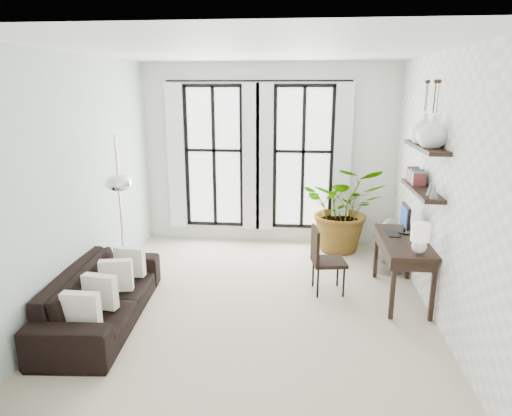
# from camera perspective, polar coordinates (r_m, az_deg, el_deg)

# --- Properties ---
(floor) EXTENTS (5.00, 5.00, 0.00)m
(floor) POSITION_cam_1_polar(r_m,az_deg,el_deg) (6.28, -0.06, -11.34)
(floor) COLOR #C3B79B
(floor) RESTS_ON ground
(ceiling) EXTENTS (5.00, 5.00, 0.00)m
(ceiling) POSITION_cam_1_polar(r_m,az_deg,el_deg) (5.65, -0.07, 19.18)
(ceiling) COLOR white
(ceiling) RESTS_ON wall_back
(wall_left) EXTENTS (0.00, 5.00, 5.00)m
(wall_left) POSITION_cam_1_polar(r_m,az_deg,el_deg) (6.38, -20.63, 3.30)
(wall_left) COLOR silver
(wall_left) RESTS_ON floor
(wall_right) EXTENTS (0.00, 5.00, 5.00)m
(wall_right) POSITION_cam_1_polar(r_m,az_deg,el_deg) (5.97, 21.97, 2.43)
(wall_right) COLOR white
(wall_right) RESTS_ON floor
(wall_back) EXTENTS (4.50, 0.00, 4.50)m
(wall_back) POSITION_cam_1_polar(r_m,az_deg,el_deg) (8.21, 1.70, 6.65)
(wall_back) COLOR white
(wall_back) RESTS_ON floor
(windows) EXTENTS (3.26, 0.13, 2.65)m
(windows) POSITION_cam_1_polar(r_m,az_deg,el_deg) (8.16, 0.25, 6.32)
(windows) COLOR white
(windows) RESTS_ON wall_back
(wall_shelves) EXTENTS (0.25, 1.30, 0.60)m
(wall_shelves) POSITION_cam_1_polar(r_m,az_deg,el_deg) (6.20, 20.08, 4.24)
(wall_shelves) COLOR black
(wall_shelves) RESTS_ON wall_right
(sofa) EXTENTS (1.05, 2.34, 0.67)m
(sofa) POSITION_cam_1_polar(r_m,az_deg,el_deg) (5.93, -18.72, -10.31)
(sofa) COLOR black
(sofa) RESTS_ON floor
(throw_pillows) EXTENTS (0.40, 1.52, 0.40)m
(throw_pillows) POSITION_cam_1_polar(r_m,az_deg,el_deg) (5.82, -17.95, -8.91)
(throw_pillows) COLOR beige
(throw_pillows) RESTS_ON sofa
(plant) EXTENTS (1.43, 1.25, 1.52)m
(plant) POSITION_cam_1_polar(r_m,az_deg,el_deg) (7.99, 10.92, 0.01)
(plant) COLOR #2D7228
(plant) RESTS_ON floor
(desk) EXTENTS (0.59, 1.40, 1.22)m
(desk) POSITION_cam_1_polar(r_m,az_deg,el_deg) (6.32, 18.02, -4.47)
(desk) COLOR black
(desk) RESTS_ON floor
(desk_chair) EXTENTS (0.51, 0.51, 0.94)m
(desk_chair) POSITION_cam_1_polar(r_m,az_deg,el_deg) (6.36, 8.35, -5.94)
(desk_chair) COLOR black
(desk_chair) RESTS_ON floor
(arc_lamp) EXTENTS (0.72, 1.26, 2.23)m
(arc_lamp) POSITION_cam_1_polar(r_m,az_deg,el_deg) (5.92, -16.91, 3.96)
(arc_lamp) COLOR silver
(arc_lamp) RESTS_ON floor
(buddha) EXTENTS (0.47, 0.47, 0.84)m
(buddha) POSITION_cam_1_polar(r_m,az_deg,el_deg) (7.37, 16.26, -4.92)
(buddha) COLOR gray
(buddha) RESTS_ON floor
(vase_a) EXTENTS (0.37, 0.37, 0.38)m
(vase_a) POSITION_cam_1_polar(r_m,az_deg,el_deg) (5.86, 21.23, 8.89)
(vase_a) COLOR white
(vase_a) RESTS_ON shelf_upper
(vase_b) EXTENTS (0.37, 0.37, 0.38)m
(vase_b) POSITION_cam_1_polar(r_m,az_deg,el_deg) (6.24, 20.28, 9.29)
(vase_b) COLOR white
(vase_b) RESTS_ON shelf_upper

